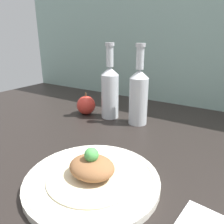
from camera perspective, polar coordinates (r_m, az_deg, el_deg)
name	(u,v)px	position (r cm, az deg, el deg)	size (l,w,h in cm)	color
ground_plane	(115,155)	(64.13, 0.87, -11.17)	(180.00, 110.00, 4.00)	black
wall_backsplash	(182,12)	(105.09, 17.93, 23.66)	(180.00, 3.00, 80.00)	#84A399
plate	(92,179)	(49.85, -5.17, -17.08)	(29.20, 29.20, 1.95)	silver
plated_food	(92,169)	(48.36, -5.26, -14.61)	(19.49, 19.49, 7.00)	beige
cider_bottle_left	(110,90)	(83.48, -0.55, 5.70)	(6.64, 6.64, 28.24)	silver
cider_bottle_right	(139,95)	(77.78, 6.95, 4.53)	(6.64, 6.64, 28.24)	silver
apple	(86,105)	(89.39, -6.78, 1.78)	(7.55, 7.55, 8.99)	red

